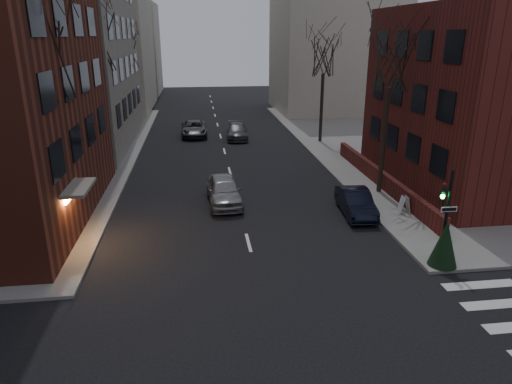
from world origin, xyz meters
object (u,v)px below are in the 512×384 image
traffic_signal (444,222)px  tree_left_b (95,41)px  streetlamp_near (100,120)px  tree_right_b (324,56)px  parked_sedan (356,202)px  tree_right_a (391,59)px  car_lane_silver (224,190)px  car_lane_gray (237,131)px  streetlamp_far (137,86)px  sandwich_board (404,204)px  tree_left_a (39,55)px  tree_left_c (125,48)px  evergreen_shrub (445,244)px  car_lane_far (194,129)px

traffic_signal → tree_left_b: tree_left_b is taller
streetlamp_near → tree_right_b: bearing=30.5°
traffic_signal → parked_sedan: size_ratio=0.95×
tree_right_a → car_lane_silver: bearing=-176.9°
streetlamp_near → car_lane_gray: bearing=52.6°
streetlamp_near → car_lane_silver: (7.40, -4.52, -3.44)m
car_lane_silver → parked_sedan: bearing=-22.7°
traffic_signal → streetlamp_far: streetlamp_far is taller
car_lane_silver → sandwich_board: 10.07m
tree_right_a → sandwich_board: tree_right_a is taller
tree_left_a → parked_sedan: bearing=3.2°
tree_left_b → streetlamp_near: size_ratio=1.72×
car_lane_silver → tree_left_a: bearing=-158.6°
streetlamp_near → car_lane_gray: size_ratio=1.30×
car_lane_silver → streetlamp_near: bearing=146.5°
tree_left_c → tree_left_b: bearing=-90.0°
traffic_signal → evergreen_shrub: traffic_signal is taller
traffic_signal → tree_right_b: bearing=87.9°
tree_right_b → evergreen_shrub: bearing=-92.4°
tree_left_b → tree_right_b: (17.60, 6.00, -1.33)m
evergreen_shrub → tree_right_a: bearing=84.0°
tree_left_a → streetlamp_near: 9.07m
car_lane_silver → car_lane_gray: size_ratio=0.97×
car_lane_silver → car_lane_gray: bearing=80.3°
streetlamp_near → parked_sedan: (14.40, -7.16, -3.55)m
tree_right_b → parked_sedan: 18.68m
tree_right_a → car_lane_gray: 19.66m
tree_right_b → car_lane_silver: bearing=-123.5°
tree_left_b → streetlamp_near: bearing=-81.5°
tree_left_c → sandwich_board: size_ratio=10.56×
tree_right_b → streetlamp_near: 20.01m
sandwich_board → car_lane_gray: bearing=112.9°
parked_sedan → car_lane_far: size_ratio=0.81×
streetlamp_far → sandwich_board: size_ratio=6.83×
tree_left_a → parked_sedan: size_ratio=2.45×
tree_right_b → streetlamp_far: (-17.00, 10.00, -3.35)m
streetlamp_near → tree_left_a: bearing=-94.3°
tree_left_c → evergreen_shrub: 36.27m
car_lane_gray → tree_left_b: bearing=-135.9°
tree_left_c → evergreen_shrub: bearing=-62.2°
tree_left_c → tree_right_b: 19.34m
tree_left_c → car_lane_far: bearing=-29.6°
car_lane_far → car_lane_gray: bearing=-23.7°
parked_sedan → tree_left_b: bearing=147.4°
traffic_signal → tree_left_c: size_ratio=0.41×
car_lane_silver → evergreen_shrub: size_ratio=2.36×
tree_right_a → evergreen_shrub: tree_right_a is taller
tree_left_a → car_lane_far: bearing=74.3°
tree_left_c → car_lane_silver: tree_left_c is taller
traffic_signal → tree_right_a: tree_right_a is taller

